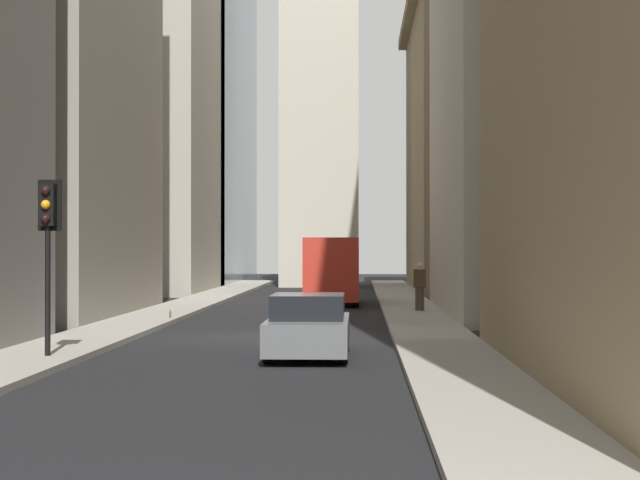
% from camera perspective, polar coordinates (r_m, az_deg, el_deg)
% --- Properties ---
extents(ground_plane, '(135.00, 135.00, 0.00)m').
position_cam_1_polar(ground_plane, '(28.86, -2.93, -5.27)').
color(ground_plane, black).
extents(sidewalk_right, '(90.00, 2.20, 0.14)m').
position_cam_1_polar(sidewalk_right, '(29.59, -11.68, -5.00)').
color(sidewalk_right, '#A8A399').
rests_on(sidewalk_right, ground_plane).
extents(sidewalk_left, '(90.00, 2.20, 0.14)m').
position_cam_1_polar(sidewalk_left, '(28.81, 6.06, -5.14)').
color(sidewalk_left, '#A8A399').
rests_on(sidewalk_left, ground_plane).
extents(building_left_far, '(18.76, 10.50, 19.03)m').
position_cam_1_polar(building_left_far, '(60.54, 9.80, 6.33)').
color(building_left_far, '#9E8966').
rests_on(building_left_far, ground_plane).
extents(delivery_truck, '(6.46, 2.25, 2.84)m').
position_cam_1_polar(delivery_truck, '(45.40, 0.68, -1.64)').
color(delivery_truck, red).
rests_on(delivery_truck, ground_plane).
extents(hatchback_grey, '(4.30, 1.78, 1.42)m').
position_cam_1_polar(hatchback_grey, '(23.68, -0.62, -4.73)').
color(hatchback_grey, slate).
rests_on(hatchback_grey, ground_plane).
extents(traffic_light_foreground, '(0.43, 0.52, 3.77)m').
position_cam_1_polar(traffic_light_foreground, '(23.36, -14.42, 0.73)').
color(traffic_light_foreground, black).
rests_on(traffic_light_foreground, sidewalk_right).
extents(pedestrian, '(0.26, 0.44, 1.76)m').
position_cam_1_polar(pedestrian, '(38.85, 5.38, -2.38)').
color(pedestrian, '#473D33').
rests_on(pedestrian, sidewalk_left).
extents(discarded_bottle, '(0.07, 0.07, 0.27)m').
position_cam_1_polar(discarded_bottle, '(35.23, -8.05, -3.97)').
color(discarded_bottle, brown).
rests_on(discarded_bottle, sidewalk_right).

